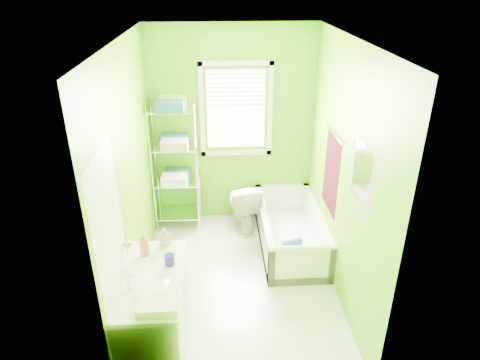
{
  "coord_description": "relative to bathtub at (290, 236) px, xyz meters",
  "views": [
    {
      "loc": [
        -0.2,
        -3.79,
        3.13
      ],
      "look_at": [
        0.03,
        0.25,
        1.14
      ],
      "focal_mm": 32.0,
      "sensor_mm": 36.0,
      "label": 1
    }
  ],
  "objects": [
    {
      "name": "wire_shelf_unit",
      "position": [
        -1.41,
        0.63,
        0.91
      ],
      "size": [
        0.6,
        0.47,
        1.75
      ],
      "color": "silver",
      "rests_on": "ground"
    },
    {
      "name": "room_envelope",
      "position": [
        -0.68,
        -0.63,
        1.39
      ],
      "size": [
        2.14,
        2.94,
        2.62
      ],
      "color": "#5A9F07",
      "rests_on": "ground"
    },
    {
      "name": "ground",
      "position": [
        -0.68,
        -0.63,
        -0.16
      ],
      "size": [
        2.9,
        2.9,
        0.0
      ],
      "primitive_type": "plane",
      "color": "silver",
      "rests_on": "ground"
    },
    {
      "name": "right_wall_decor",
      "position": [
        0.35,
        -0.65,
        1.16
      ],
      "size": [
        0.04,
        1.48,
        1.17
      ],
      "color": "#3F0714",
      "rests_on": "ground"
    },
    {
      "name": "window",
      "position": [
        -0.63,
        0.79,
        1.45
      ],
      "size": [
        0.92,
        0.05,
        1.22
      ],
      "color": "white",
      "rests_on": "ground"
    },
    {
      "name": "vanity",
      "position": [
        -1.47,
        -1.52,
        0.27
      ],
      "size": [
        0.55,
        1.07,
        1.04
      ],
      "color": "white",
      "rests_on": "ground"
    },
    {
      "name": "bathtub",
      "position": [
        0.0,
        0.0,
        0.0
      ],
      "size": [
        0.73,
        1.57,
        0.51
      ],
      "color": "white",
      "rests_on": "ground"
    },
    {
      "name": "door",
      "position": [
        -1.72,
        -1.63,
        0.84
      ],
      "size": [
        0.09,
        0.8,
        2.0
      ],
      "color": "white",
      "rests_on": "ground"
    },
    {
      "name": "toilet",
      "position": [
        -0.57,
        0.5,
        0.18
      ],
      "size": [
        0.5,
        0.73,
        0.69
      ],
      "primitive_type": "imported",
      "rotation": [
        0.0,
        0.0,
        3.33
      ],
      "color": "white",
      "rests_on": "ground"
    }
  ]
}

